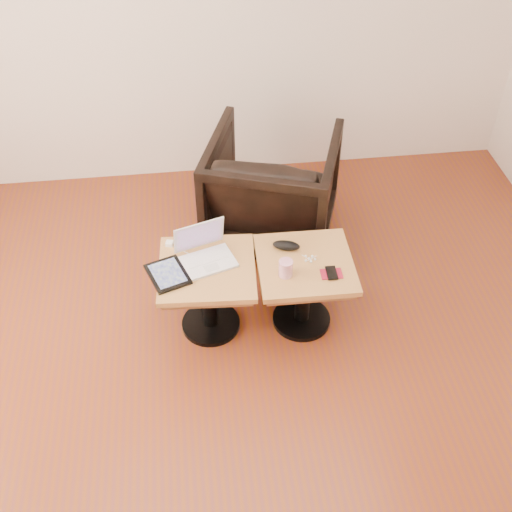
{
  "coord_description": "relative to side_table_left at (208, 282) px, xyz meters",
  "views": [
    {
      "loc": [
        -0.21,
        -2.0,
        2.93
      ],
      "look_at": [
        0.11,
        0.6,
        0.54
      ],
      "focal_mm": 45.0,
      "sensor_mm": 36.0,
      "label": 1
    }
  ],
  "objects": [
    {
      "name": "side_table_left",
      "position": [
        0.0,
        0.0,
        0.0
      ],
      "size": [
        0.57,
        0.57,
        0.49
      ],
      "rotation": [
        0.0,
        0.0,
        -0.07
      ],
      "color": "black",
      "rests_on": "ground"
    },
    {
      "name": "armchair",
      "position": [
        0.49,
        0.82,
        0.01
      ],
      "size": [
        1.04,
        1.05,
        0.76
      ],
      "primitive_type": "imported",
      "rotation": [
        0.0,
        0.0,
        2.81
      ],
      "color": "black",
      "rests_on": "ground"
    },
    {
      "name": "charging_adapter",
      "position": [
        -0.2,
        0.21,
        0.13
      ],
      "size": [
        0.05,
        0.05,
        0.02
      ],
      "primitive_type": "cube",
      "rotation": [
        0.0,
        0.0,
        -0.27
      ],
      "color": "white",
      "rests_on": "side_table_left"
    },
    {
      "name": "striped_cup",
      "position": [
        0.42,
        -0.12,
        0.17
      ],
      "size": [
        0.1,
        0.1,
        0.1
      ],
      "primitive_type": "cylinder",
      "rotation": [
        0.0,
        0.0,
        -0.37
      ],
      "color": "#C63A74",
      "rests_on": "side_table_right"
    },
    {
      "name": "earbuds_tangle",
      "position": [
        0.58,
        -0.01,
        0.13
      ],
      "size": [
        0.08,
        0.06,
        0.01
      ],
      "color": "white",
      "rests_on": "side_table_right"
    },
    {
      "name": "room_shell",
      "position": [
        0.16,
        -0.6,
        0.99
      ],
      "size": [
        4.52,
        4.52,
        2.71
      ],
      "color": "maroon",
      "rests_on": "ground"
    },
    {
      "name": "glasses_case",
      "position": [
        0.46,
        0.1,
        0.15
      ],
      "size": [
        0.17,
        0.11,
        0.05
      ],
      "primitive_type": "ellipsoid",
      "rotation": [
        0.0,
        0.0,
        -0.31
      ],
      "color": "black",
      "rests_on": "side_table_right"
    },
    {
      "name": "laptop",
      "position": [
        -0.0,
        0.07,
        0.16
      ],
      "size": [
        0.35,
        0.32,
        0.21
      ],
      "rotation": [
        0.0,
        0.0,
        0.31
      ],
      "color": "white",
      "rests_on": "side_table_left"
    },
    {
      "name": "phone_on_sleeve",
      "position": [
        0.67,
        -0.14,
        0.13
      ],
      "size": [
        0.12,
        0.11,
        0.01
      ],
      "rotation": [
        0.0,
        0.0,
        -0.02
      ],
      "color": "maroon",
      "rests_on": "side_table_right"
    },
    {
      "name": "tablet",
      "position": [
        -0.22,
        -0.04,
        0.13
      ],
      "size": [
        0.27,
        0.3,
        0.02
      ],
      "rotation": [
        0.0,
        0.0,
        0.34
      ],
      "color": "black",
      "rests_on": "side_table_left"
    },
    {
      "name": "side_table_right",
      "position": [
        0.55,
        -0.03,
        0.0
      ],
      "size": [
        0.54,
        0.54,
        0.49
      ],
      "rotation": [
        0.0,
        0.0,
        -0.02
      ],
      "color": "black",
      "rests_on": "ground"
    }
  ]
}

